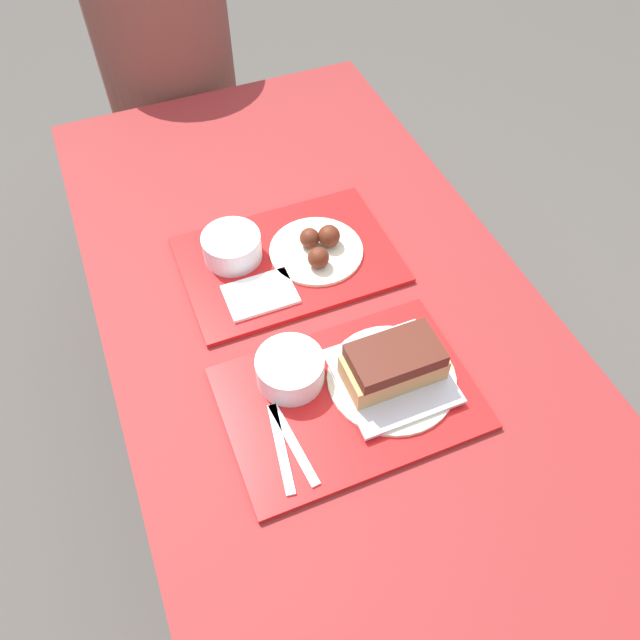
# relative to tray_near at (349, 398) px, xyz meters

# --- Properties ---
(ground_plane) EXTENTS (12.00, 12.00, 0.00)m
(ground_plane) POSITION_rel_tray_near_xyz_m (0.04, 0.18, -0.74)
(ground_plane) COLOR #4C4742
(picnic_table) EXTENTS (0.86, 1.73, 0.73)m
(picnic_table) POSITION_rel_tray_near_xyz_m (0.04, 0.18, -0.09)
(picnic_table) COLOR maroon
(picnic_table) RESTS_ON ground_plane
(picnic_bench_far) EXTENTS (0.81, 0.28, 0.47)m
(picnic_bench_far) POSITION_rel_tray_near_xyz_m (0.04, 1.27, -0.34)
(picnic_bench_far) COLOR maroon
(picnic_bench_far) RESTS_ON ground_plane
(tray_near) EXTENTS (0.45, 0.31, 0.01)m
(tray_near) POSITION_rel_tray_near_xyz_m (0.00, 0.00, 0.00)
(tray_near) COLOR red
(tray_near) RESTS_ON picnic_table
(tray_far) EXTENTS (0.45, 0.31, 0.01)m
(tray_far) POSITION_rel_tray_near_xyz_m (0.02, 0.36, 0.00)
(tray_far) COLOR red
(tray_far) RESTS_ON picnic_table
(bowl_coleslaw_near) EXTENTS (0.12, 0.12, 0.06)m
(bowl_coleslaw_near) POSITION_rel_tray_near_xyz_m (-0.08, 0.08, 0.04)
(bowl_coleslaw_near) COLOR silver
(bowl_coleslaw_near) RESTS_ON tray_near
(brisket_sandwich_plate) EXTENTS (0.24, 0.24, 0.09)m
(brisket_sandwich_plate) POSITION_rel_tray_near_xyz_m (0.09, 0.00, 0.04)
(brisket_sandwich_plate) COLOR beige
(brisket_sandwich_plate) RESTS_ON tray_near
(plastic_fork_near) EXTENTS (0.04, 0.17, 0.00)m
(plastic_fork_near) POSITION_rel_tray_near_xyz_m (-0.15, -0.05, 0.01)
(plastic_fork_near) COLOR white
(plastic_fork_near) RESTS_ON tray_near
(plastic_knife_near) EXTENTS (0.03, 0.17, 0.00)m
(plastic_knife_near) POSITION_rel_tray_near_xyz_m (-0.13, -0.05, 0.01)
(plastic_knife_near) COLOR white
(plastic_knife_near) RESTS_ON tray_near
(bowl_coleslaw_far) EXTENTS (0.12, 0.12, 0.06)m
(bowl_coleslaw_far) POSITION_rel_tray_near_xyz_m (-0.09, 0.41, 0.04)
(bowl_coleslaw_far) COLOR silver
(bowl_coleslaw_far) RESTS_ON tray_far
(wings_plate_far) EXTENTS (0.20, 0.20, 0.06)m
(wings_plate_far) POSITION_rel_tray_near_xyz_m (0.08, 0.35, 0.02)
(wings_plate_far) COLOR beige
(wings_plate_far) RESTS_ON tray_far
(napkin_far) EXTENTS (0.14, 0.10, 0.01)m
(napkin_far) POSITION_rel_tray_near_xyz_m (-0.07, 0.28, 0.01)
(napkin_far) COLOR white
(napkin_far) RESTS_ON tray_far
(person_seated_across) EXTENTS (0.39, 0.39, 0.71)m
(person_seated_across) POSITION_rel_tray_near_xyz_m (-0.03, 1.27, 0.03)
(person_seated_across) COLOR brown
(person_seated_across) RESTS_ON picnic_bench_far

